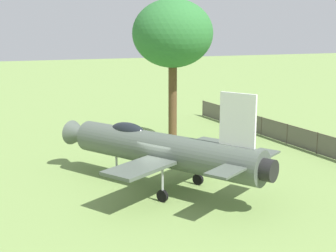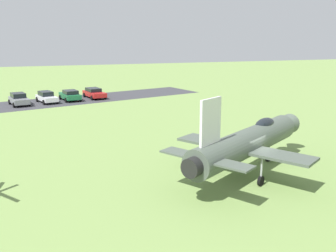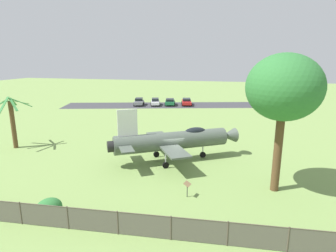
{
  "view_description": "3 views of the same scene",
  "coord_description": "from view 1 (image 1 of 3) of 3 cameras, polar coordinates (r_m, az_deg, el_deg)",
  "views": [
    {
      "loc": [
        21.93,
        -8.33,
        8.28
      ],
      "look_at": [
        -3.6,
        1.64,
        2.5
      ],
      "focal_mm": 50.6,
      "sensor_mm": 36.0,
      "label": 1
    },
    {
      "loc": [
        11.83,
        19.41,
        8.39
      ],
      "look_at": [
        2.35,
        -8.09,
        1.5
      ],
      "focal_mm": 40.1,
      "sensor_mm": 36.0,
      "label": 2
    },
    {
      "loc": [
        -5.79,
        25.08,
        9.76
      ],
      "look_at": [
        2.35,
        -8.09,
        1.5
      ],
      "focal_mm": 29.89,
      "sensor_mm": 36.0,
      "label": 3
    }
  ],
  "objects": [
    {
      "name": "info_plaque",
      "position": [
        29.87,
        9.88,
        -2.67
      ],
      "size": [
        0.53,
        0.68,
        1.14
      ],
      "color": "#333333",
      "rests_on": "ground_plane"
    },
    {
      "name": "ground_plane",
      "position": [
        24.88,
        -0.51,
        -7.53
      ],
      "size": [
        200.0,
        200.0,
        0.0
      ],
      "primitive_type": "plane",
      "color": "#75934C"
    },
    {
      "name": "shade_tree",
      "position": [
        33.34,
        0.58,
        10.97
      ],
      "size": [
        5.27,
        5.67,
        10.18
      ],
      "color": "brown",
      "rests_on": "ground_plane"
    },
    {
      "name": "display_jet",
      "position": [
        24.48,
        -1.23,
        -2.69
      ],
      "size": [
        12.1,
        9.29,
        5.37
      ],
      "rotation": [
        0.0,
        0.0,
        3.7
      ],
      "color": "#4C564C",
      "rests_on": "ground_plane"
    },
    {
      "name": "perimeter_fence",
      "position": [
        31.69,
        19.4,
        -2.47
      ],
      "size": [
        33.48,
        2.54,
        1.46
      ],
      "rotation": [
        0.0,
        0.0,
        9.5
      ],
      "color": "#4C4238",
      "rests_on": "ground_plane"
    }
  ]
}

